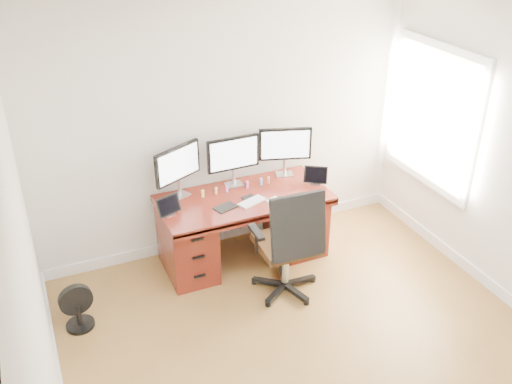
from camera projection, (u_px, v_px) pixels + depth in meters
name	position (u px, v px, depth m)	size (l,w,h in m)	color
ground	(331.00, 378.00, 4.58)	(4.50, 4.50, 0.00)	olive
back_wall	(226.00, 124.00, 5.73)	(4.00, 0.10, 2.70)	white
desk	(243.00, 225.00, 5.85)	(1.70, 0.80, 0.75)	#5F1C13
office_chair	(288.00, 260.00, 5.35)	(0.67, 0.64, 1.16)	black
floor_fan	(77.00, 308.00, 5.01)	(0.30, 0.25, 0.43)	black
monitor_left	(178.00, 165.00, 5.51)	(0.51, 0.27, 0.53)	silver
monitor_center	(233.00, 155.00, 5.72)	(0.55, 0.14, 0.53)	silver
monitor_right	(285.00, 146.00, 5.92)	(0.54, 0.20, 0.53)	silver
tablet_left	(169.00, 207.00, 5.31)	(0.25, 0.14, 0.19)	silver
tablet_right	(316.00, 176.00, 5.86)	(0.24, 0.19, 0.19)	silver
keyboard	(252.00, 202.00, 5.55)	(0.28, 0.12, 0.01)	silver
trackpad	(275.00, 201.00, 5.57)	(0.14, 0.14, 0.01)	silver
drawing_tablet	(226.00, 207.00, 5.46)	(0.21, 0.14, 0.01)	black
phone	(248.00, 197.00, 5.64)	(0.13, 0.06, 0.01)	black
figurine_yellow	(203.00, 193.00, 5.63)	(0.03, 0.03, 0.08)	#D6D55D
figurine_orange	(216.00, 190.00, 5.68)	(0.03, 0.03, 0.08)	#FBB55F
figurine_purple	(227.00, 188.00, 5.72)	(0.03, 0.03, 0.08)	#AD70DA
figurine_pink	(247.00, 184.00, 5.80)	(0.03, 0.03, 0.08)	pink
figurine_blue	(261.00, 181.00, 5.85)	(0.03, 0.03, 0.08)	#6A9CEA
figurine_brown	(269.00, 180.00, 5.88)	(0.03, 0.03, 0.08)	#99684D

